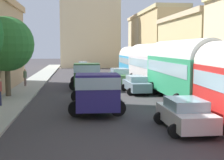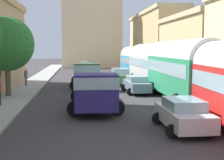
{
  "view_description": "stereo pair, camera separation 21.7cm",
  "coord_description": "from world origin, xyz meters",
  "px_view_note": "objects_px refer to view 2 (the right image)",
  "views": [
    {
      "loc": [
        -2.8,
        -5.46,
        3.75
      ],
      "look_at": [
        0.0,
        18.24,
        1.25
      ],
      "focal_mm": 49.21,
      "sensor_mm": 36.0,
      "label": 1
    },
    {
      "loc": [
        -2.59,
        -5.48,
        3.75
      ],
      "look_at": [
        0.0,
        18.24,
        1.25
      ],
      "focal_mm": 49.21,
      "sensor_mm": 36.0,
      "label": 2
    }
  ],
  "objects_px": {
    "parked_bus_1": "(181,67)",
    "cargo_truck_0": "(95,91)",
    "parked_bus_3": "(135,60)",
    "parked_bus_2": "(151,62)",
    "car_0": "(87,72)",
    "car_1": "(87,68)",
    "pedestrian_0": "(26,77)",
    "car_2": "(84,66)",
    "car_4": "(136,84)",
    "cargo_truck_1": "(87,75)",
    "car_5": "(120,76)",
    "car_3": "(183,114)"
  },
  "relations": [
    {
      "from": "car_1",
      "to": "parked_bus_1",
      "type": "bearing_deg",
      "value": -76.15
    },
    {
      "from": "car_5",
      "to": "pedestrian_0",
      "type": "relative_size",
      "value": 2.51
    },
    {
      "from": "parked_bus_3",
      "to": "car_0",
      "type": "bearing_deg",
      "value": -168.72
    },
    {
      "from": "car_5",
      "to": "car_4",
      "type": "bearing_deg",
      "value": -85.26
    },
    {
      "from": "parked_bus_2",
      "to": "cargo_truck_1",
      "type": "height_order",
      "value": "parked_bus_2"
    },
    {
      "from": "parked_bus_1",
      "to": "parked_bus_2",
      "type": "distance_m",
      "value": 9.0
    },
    {
      "from": "cargo_truck_0",
      "to": "car_0",
      "type": "relative_size",
      "value": 2.06
    },
    {
      "from": "car_4",
      "to": "pedestrian_0",
      "type": "height_order",
      "value": "pedestrian_0"
    },
    {
      "from": "parked_bus_1",
      "to": "parked_bus_3",
      "type": "bearing_deg",
      "value": 90.0
    },
    {
      "from": "cargo_truck_1",
      "to": "car_2",
      "type": "relative_size",
      "value": 1.78
    },
    {
      "from": "parked_bus_3",
      "to": "cargo_truck_0",
      "type": "xyz_separation_m",
      "value": [
        -6.26,
        -21.11,
        -0.94
      ]
    },
    {
      "from": "parked_bus_2",
      "to": "cargo_truck_0",
      "type": "xyz_separation_m",
      "value": [
        -6.26,
        -12.11,
        -1.09
      ]
    },
    {
      "from": "car_0",
      "to": "pedestrian_0",
      "type": "relative_size",
      "value": 2.05
    },
    {
      "from": "parked_bus_1",
      "to": "cargo_truck_1",
      "type": "relative_size",
      "value": 1.37
    },
    {
      "from": "car_2",
      "to": "car_4",
      "type": "xyz_separation_m",
      "value": [
        3.81,
        -26.44,
        -0.02
      ]
    },
    {
      "from": "parked_bus_3",
      "to": "cargo_truck_1",
      "type": "distance_m",
      "value": 12.54
    },
    {
      "from": "parked_bus_1",
      "to": "car_0",
      "type": "height_order",
      "value": "parked_bus_1"
    },
    {
      "from": "cargo_truck_1",
      "to": "car_0",
      "type": "relative_size",
      "value": 2.01
    },
    {
      "from": "cargo_truck_0",
      "to": "car_2",
      "type": "relative_size",
      "value": 1.83
    },
    {
      "from": "car_2",
      "to": "parked_bus_1",
      "type": "bearing_deg",
      "value": -78.48
    },
    {
      "from": "car_0",
      "to": "pedestrian_0",
      "type": "distance_m",
      "value": 9.97
    },
    {
      "from": "car_4",
      "to": "pedestrian_0",
      "type": "bearing_deg",
      "value": 153.79
    },
    {
      "from": "car_2",
      "to": "cargo_truck_0",
      "type": "bearing_deg",
      "value": -90.08
    },
    {
      "from": "pedestrian_0",
      "to": "car_1",
      "type": "bearing_deg",
      "value": 67.95
    },
    {
      "from": "car_1",
      "to": "car_4",
      "type": "xyz_separation_m",
      "value": [
        3.58,
        -20.22,
        -0.04
      ]
    },
    {
      "from": "cargo_truck_0",
      "to": "parked_bus_1",
      "type": "bearing_deg",
      "value": 26.43
    },
    {
      "from": "cargo_truck_1",
      "to": "car_0",
      "type": "distance_m",
      "value": 9.5
    },
    {
      "from": "car_5",
      "to": "pedestrian_0",
      "type": "height_order",
      "value": "pedestrian_0"
    },
    {
      "from": "car_2",
      "to": "parked_bus_3",
      "type": "bearing_deg",
      "value": -63.53
    },
    {
      "from": "cargo_truck_1",
      "to": "car_5",
      "type": "height_order",
      "value": "cargo_truck_1"
    },
    {
      "from": "car_1",
      "to": "car_4",
      "type": "height_order",
      "value": "car_1"
    },
    {
      "from": "car_3",
      "to": "pedestrian_0",
      "type": "bearing_deg",
      "value": 120.43
    },
    {
      "from": "cargo_truck_1",
      "to": "pedestrian_0",
      "type": "relative_size",
      "value": 4.13
    },
    {
      "from": "cargo_truck_1",
      "to": "car_2",
      "type": "distance_m",
      "value": 23.19
    },
    {
      "from": "car_2",
      "to": "cargo_truck_1",
      "type": "bearing_deg",
      "value": -90.59
    },
    {
      "from": "parked_bus_2",
      "to": "car_4",
      "type": "distance_m",
      "value": 5.73
    },
    {
      "from": "parked_bus_3",
      "to": "cargo_truck_1",
      "type": "xyz_separation_m",
      "value": [
        -6.45,
        -10.71,
        -0.93
      ]
    },
    {
      "from": "parked_bus_1",
      "to": "cargo_truck_0",
      "type": "bearing_deg",
      "value": -153.57
    },
    {
      "from": "parked_bus_1",
      "to": "car_0",
      "type": "bearing_deg",
      "value": 110.13
    },
    {
      "from": "car_0",
      "to": "car_4",
      "type": "xyz_separation_m",
      "value": [
        3.74,
        -12.73,
        -0.06
      ]
    },
    {
      "from": "parked_bus_1",
      "to": "pedestrian_0",
      "type": "bearing_deg",
      "value": 144.01
    },
    {
      "from": "parked_bus_1",
      "to": "pedestrian_0",
      "type": "xyz_separation_m",
      "value": [
        -12.21,
        8.87,
        -1.38
      ]
    },
    {
      "from": "parked_bus_1",
      "to": "parked_bus_3",
      "type": "height_order",
      "value": "parked_bus_1"
    },
    {
      "from": "parked_bus_1",
      "to": "car_5",
      "type": "bearing_deg",
      "value": 105.8
    },
    {
      "from": "car_0",
      "to": "car_1",
      "type": "distance_m",
      "value": 7.48
    },
    {
      "from": "car_0",
      "to": "car_4",
      "type": "bearing_deg",
      "value": -73.62
    },
    {
      "from": "cargo_truck_1",
      "to": "car_4",
      "type": "xyz_separation_m",
      "value": [
        4.05,
        -3.25,
        -0.49
      ]
    },
    {
      "from": "cargo_truck_1",
      "to": "car_2",
      "type": "height_order",
      "value": "cargo_truck_1"
    },
    {
      "from": "parked_bus_3",
      "to": "pedestrian_0",
      "type": "xyz_separation_m",
      "value": [
        -12.21,
        -9.13,
        -1.14
      ]
    },
    {
      "from": "parked_bus_2",
      "to": "car_0",
      "type": "bearing_deg",
      "value": 128.34
    }
  ]
}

